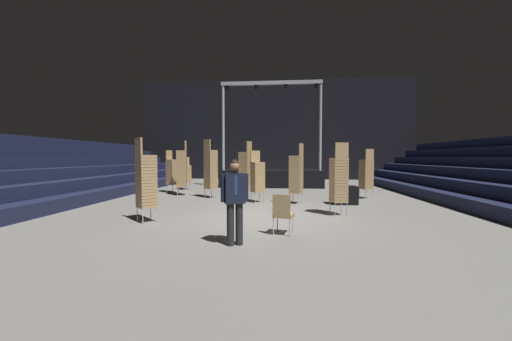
{
  "coord_description": "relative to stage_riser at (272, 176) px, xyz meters",
  "views": [
    {
      "loc": [
        0.57,
        -8.38,
        1.78
      ],
      "look_at": [
        -0.14,
        -0.24,
        1.4
      ],
      "focal_mm": 20.0,
      "sensor_mm": 36.0,
      "label": 1
    }
  ],
  "objects": [
    {
      "name": "ground_plane",
      "position": [
        -0.0,
        -9.25,
        -0.68
      ],
      "size": [
        22.0,
        30.0,
        0.1
      ],
      "primitive_type": "cube",
      "color": "slate"
    },
    {
      "name": "arena_end_wall",
      "position": [
        -0.0,
        5.75,
        3.37
      ],
      "size": [
        22.0,
        0.3,
        8.0
      ],
      "primitive_type": "cube",
      "color": "black",
      "rests_on": "ground_plane"
    },
    {
      "name": "bleacher_bank_left",
      "position": [
        -8.75,
        -8.25,
        0.72
      ],
      "size": [
        4.5,
        24.0,
        2.7
      ],
      "rotation": [
        0.0,
        0.0,
        1.57
      ],
      "color": "#191E38",
      "rests_on": "ground_plane"
    },
    {
      "name": "stage_riser",
      "position": [
        0.0,
        0.0,
        0.0
      ],
      "size": [
        6.11,
        2.72,
        6.14
      ],
      "color": "black",
      "rests_on": "ground_plane"
    },
    {
      "name": "man_with_tie",
      "position": [
        -0.35,
        -11.99,
        0.35
      ],
      "size": [
        0.56,
        0.36,
        1.74
      ],
      "rotation": [
        0.0,
        0.0,
        3.5
      ],
      "color": "black",
      "rests_on": "ground_plane"
    },
    {
      "name": "chair_stack_front_left",
      "position": [
        -4.05,
        -4.65,
        0.65
      ],
      "size": [
        0.53,
        0.53,
        2.56
      ],
      "rotation": [
        0.0,
        0.0,
        1.79
      ],
      "color": "#B2B5BA",
      "rests_on": "ground_plane"
    },
    {
      "name": "chair_stack_front_right",
      "position": [
        -2.5,
        -5.35,
        0.65
      ],
      "size": [
        0.61,
        0.61,
        2.56
      ],
      "rotation": [
        0.0,
        0.0,
        5.66
      ],
      "color": "#B2B5BA",
      "rests_on": "ground_plane"
    },
    {
      "name": "chair_stack_mid_left",
      "position": [
        2.34,
        -8.71,
        0.48
      ],
      "size": [
        0.53,
        0.53,
        2.22
      ],
      "rotation": [
        0.0,
        0.0,
        0.23
      ],
      "color": "#B2B5BA",
      "rests_on": "ground_plane"
    },
    {
      "name": "chair_stack_mid_right",
      "position": [
        -4.89,
        -3.72,
        0.43
      ],
      "size": [
        0.58,
        0.58,
        2.14
      ],
      "rotation": [
        0.0,
        0.0,
        4.31
      ],
      "color": "#B2B5BA",
      "rests_on": "ground_plane"
    },
    {
      "name": "chair_stack_mid_centre",
      "position": [
        -0.35,
        -6.4,
        0.39
      ],
      "size": [
        0.61,
        0.61,
        2.05
      ],
      "rotation": [
        0.0,
        0.0,
        3.72
      ],
      "color": "#B2B5BA",
      "rests_on": "ground_plane"
    },
    {
      "name": "chair_stack_rear_left",
      "position": [
        -4.62,
        -2.32,
        0.27
      ],
      "size": [
        0.6,
        0.6,
        1.79
      ],
      "rotation": [
        0.0,
        0.0,
        3.69
      ],
      "color": "#B2B5BA",
      "rests_on": "ground_plane"
    },
    {
      "name": "chair_stack_rear_right",
      "position": [
        4.26,
        -4.94,
        0.43
      ],
      "size": [
        0.58,
        0.58,
        2.14
      ],
      "rotation": [
        0.0,
        0.0,
        0.4
      ],
      "color": "#B2B5BA",
      "rests_on": "ground_plane"
    },
    {
      "name": "chair_stack_rear_centre",
      "position": [
        -3.11,
        -10.13,
        0.52
      ],
      "size": [
        0.62,
        0.62,
        2.31
      ],
      "rotation": [
        0.0,
        0.0,
        5.56
      ],
      "color": "#B2B5BA",
      "rests_on": "ground_plane"
    },
    {
      "name": "chair_stack_aisle_left",
      "position": [
        1.16,
        -6.61,
        0.52
      ],
      "size": [
        0.57,
        0.57,
        2.31
      ],
      "rotation": [
        0.0,
        0.0,
        1.19
      ],
      "color": "#B2B5BA",
      "rests_on": "ground_plane"
    },
    {
      "name": "chair_stack_aisle_right",
      "position": [
        -0.98,
        -5.23,
        0.6
      ],
      "size": [
        0.57,
        0.57,
        2.48
      ],
      "rotation": [
        0.0,
        0.0,
        1.19
      ],
      "color": "#B2B5BA",
      "rests_on": "ground_plane"
    },
    {
      "name": "equipment_road_case",
      "position": [
        2.98,
        -6.6,
        -0.29
      ],
      "size": [
        0.93,
        0.64,
        0.69
      ],
      "primitive_type": "cube",
      "rotation": [
        0.0,
        0.0,
        0.05
      ],
      "color": "black",
      "rests_on": "ground_plane"
    },
    {
      "name": "loose_chair_near_man",
      "position": [
        0.62,
        -11.12,
        -0.1
      ],
      "size": [
        0.53,
        0.53,
        0.95
      ],
      "rotation": [
        0.0,
        0.0,
        6.05
      ],
      "color": "#B2B5BA",
      "rests_on": "ground_plane"
    }
  ]
}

